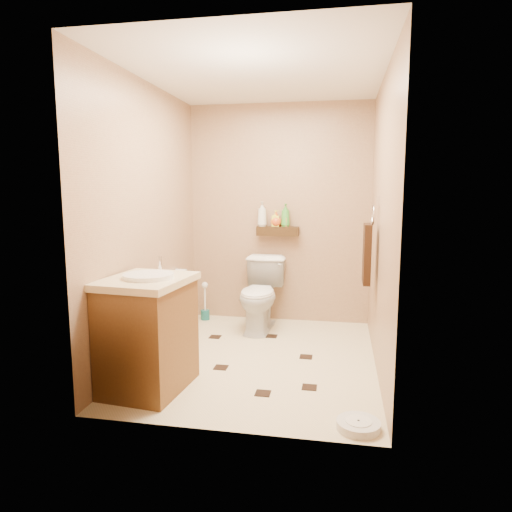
# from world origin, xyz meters

# --- Properties ---
(ground) EXTENTS (2.50, 2.50, 0.00)m
(ground) POSITION_xyz_m (0.00, 0.00, 0.00)
(ground) COLOR beige
(ground) RESTS_ON ground
(wall_back) EXTENTS (2.00, 0.04, 2.40)m
(wall_back) POSITION_xyz_m (0.00, 1.25, 1.20)
(wall_back) COLOR #A17D5C
(wall_back) RESTS_ON ground
(wall_front) EXTENTS (2.00, 0.04, 2.40)m
(wall_front) POSITION_xyz_m (0.00, -1.25, 1.20)
(wall_front) COLOR #A17D5C
(wall_front) RESTS_ON ground
(wall_left) EXTENTS (0.04, 2.50, 2.40)m
(wall_left) POSITION_xyz_m (-1.00, 0.00, 1.20)
(wall_left) COLOR #A17D5C
(wall_left) RESTS_ON ground
(wall_right) EXTENTS (0.04, 2.50, 2.40)m
(wall_right) POSITION_xyz_m (1.00, 0.00, 1.20)
(wall_right) COLOR #A17D5C
(wall_right) RESTS_ON ground
(ceiling) EXTENTS (2.00, 2.50, 0.02)m
(ceiling) POSITION_xyz_m (0.00, 0.00, 2.40)
(ceiling) COLOR silver
(ceiling) RESTS_ON wall_back
(wall_shelf) EXTENTS (0.46, 0.14, 0.10)m
(wall_shelf) POSITION_xyz_m (0.00, 1.17, 1.02)
(wall_shelf) COLOR #3D2510
(wall_shelf) RESTS_ON wall_back
(floor_accents) EXTENTS (1.13, 1.41, 0.01)m
(floor_accents) POSITION_xyz_m (0.04, -0.05, 0.00)
(floor_accents) COLOR black
(floor_accents) RESTS_ON ground
(toilet) EXTENTS (0.45, 0.76, 0.76)m
(toilet) POSITION_xyz_m (-0.13, 0.83, 0.38)
(toilet) COLOR white
(toilet) RESTS_ON ground
(vanity) EXTENTS (0.63, 0.74, 0.97)m
(vanity) POSITION_xyz_m (-0.70, -0.75, 0.43)
(vanity) COLOR brown
(vanity) RESTS_ON ground
(bathroom_scale) EXTENTS (0.31, 0.31, 0.05)m
(bathroom_scale) POSITION_xyz_m (0.82, -1.07, 0.03)
(bathroom_scale) COLOR silver
(bathroom_scale) RESTS_ON ground
(toilet_brush) EXTENTS (0.10, 0.10, 0.44)m
(toilet_brush) POSITION_xyz_m (-0.82, 1.07, 0.15)
(toilet_brush) COLOR #175E5F
(toilet_brush) RESTS_ON ground
(towel_ring) EXTENTS (0.12, 0.30, 0.76)m
(towel_ring) POSITION_xyz_m (0.91, 0.25, 0.95)
(towel_ring) COLOR silver
(towel_ring) RESTS_ON wall_right
(toilet_paper) EXTENTS (0.12, 0.11, 0.12)m
(toilet_paper) POSITION_xyz_m (-0.94, 0.65, 0.60)
(toilet_paper) COLOR silver
(toilet_paper) RESTS_ON wall_left
(bottle_a) EXTENTS (0.11, 0.11, 0.27)m
(bottle_a) POSITION_xyz_m (-0.17, 1.17, 1.21)
(bottle_a) COLOR silver
(bottle_a) RESTS_ON wall_shelf
(bottle_b) EXTENTS (0.09, 0.09, 0.18)m
(bottle_b) POSITION_xyz_m (-0.03, 1.17, 1.16)
(bottle_b) COLOR yellow
(bottle_b) RESTS_ON wall_shelf
(bottle_c) EXTENTS (0.15, 0.15, 0.16)m
(bottle_c) POSITION_xyz_m (-0.02, 1.17, 1.15)
(bottle_c) COLOR #D34C18
(bottle_c) RESTS_ON wall_shelf
(bottle_d) EXTENTS (0.13, 0.13, 0.25)m
(bottle_d) POSITION_xyz_m (0.08, 1.17, 1.20)
(bottle_d) COLOR green
(bottle_d) RESTS_ON wall_shelf
(bottle_e) EXTENTS (0.09, 0.09, 0.15)m
(bottle_e) POSITION_xyz_m (0.08, 1.17, 1.14)
(bottle_e) COLOR #D27B46
(bottle_e) RESTS_ON wall_shelf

